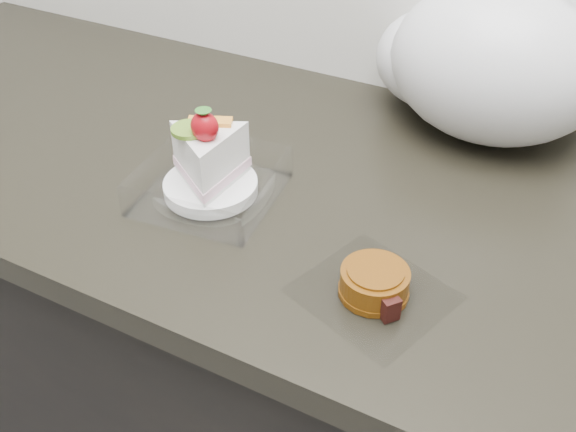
# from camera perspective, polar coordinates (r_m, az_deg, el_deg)

# --- Properties ---
(counter) EXTENTS (2.04, 0.64, 0.90)m
(counter) POSITION_cam_1_polar(r_m,az_deg,el_deg) (1.18, 5.92, -16.14)
(counter) COLOR black
(counter) RESTS_ON ground
(cake_tray) EXTENTS (0.19, 0.19, 0.13)m
(cake_tray) POSITION_cam_1_polar(r_m,az_deg,el_deg) (0.85, -7.00, 3.87)
(cake_tray) COLOR white
(cake_tray) RESTS_ON counter
(mooncake_wrap) EXTENTS (0.19, 0.18, 0.04)m
(mooncake_wrap) POSITION_cam_1_polar(r_m,az_deg,el_deg) (0.71, 7.71, -6.11)
(mooncake_wrap) COLOR white
(mooncake_wrap) RESTS_ON counter
(plastic_bag) EXTENTS (0.36, 0.27, 0.29)m
(plastic_bag) POSITION_cam_1_polar(r_m,az_deg,el_deg) (1.00, 17.05, 13.00)
(plastic_bag) COLOR white
(plastic_bag) RESTS_ON counter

